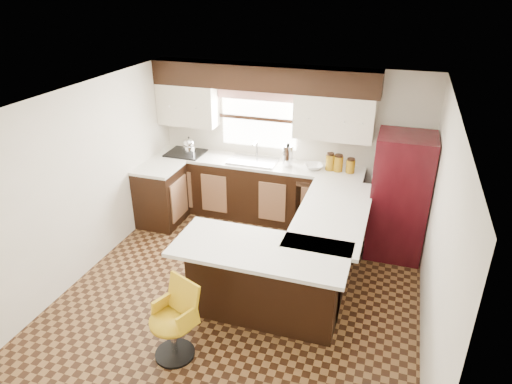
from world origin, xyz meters
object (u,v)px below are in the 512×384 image
(refrigerator, at_px, (399,196))
(bar_chair, at_px, (172,323))
(peninsula_long, at_px, (326,245))
(peninsula_return, at_px, (264,282))

(refrigerator, distance_m, bar_chair, 3.43)
(peninsula_long, bearing_deg, refrigerator, 46.78)
(bar_chair, bearing_deg, refrigerator, 76.04)
(refrigerator, height_order, bar_chair, refrigerator)
(peninsula_long, relative_size, bar_chair, 2.31)
(peninsula_long, relative_size, peninsula_return, 1.18)
(peninsula_long, bearing_deg, bar_chair, -123.03)
(peninsula_return, xyz_separation_m, refrigerator, (1.33, 1.84, 0.41))
(bar_chair, bearing_deg, peninsula_return, 74.93)
(peninsula_return, relative_size, refrigerator, 0.96)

